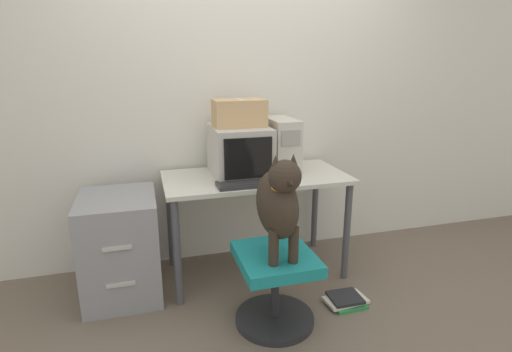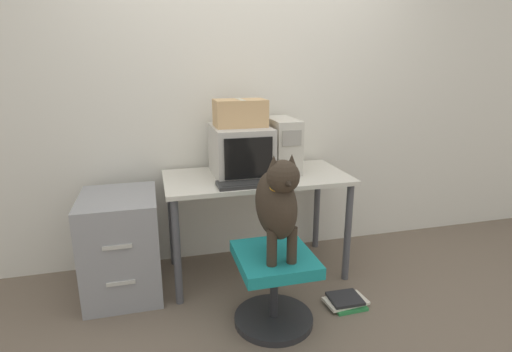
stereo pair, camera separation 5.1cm
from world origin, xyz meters
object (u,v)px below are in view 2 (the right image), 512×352
Objects in this scene: crt_monitor at (241,151)px; book_stack_floor at (346,301)px; office_chair at (274,283)px; cardboard_box at (240,113)px; keyboard at (252,183)px; pc_tower at (282,145)px; dog at (277,201)px; filing_cabinet at (122,245)px.

crt_monitor is 1.25m from book_stack_floor.
cardboard_box reaches higher than office_chair.
cardboard_box is (-0.02, 0.28, 0.43)m from keyboard.
book_stack_floor is at bearing 4.85° from office_chair.
pc_tower reaches higher than dog.
keyboard reaches higher than book_stack_floor.
book_stack_floor is (0.23, -0.69, -0.93)m from pc_tower.
dog is at bearing -110.27° from pc_tower.
crt_monitor is 0.73m from dog.
keyboard is 0.66m from office_chair.
cardboard_box reaches higher than crt_monitor.
keyboard is 1.00m from book_stack_floor.
keyboard is at bearing -86.53° from cardboard_box.
cardboard_box is at bearing 130.82° from book_stack_floor.
keyboard is 0.99m from filing_cabinet.
dog reaches higher than office_chair.
pc_tower is 0.67× the size of dog.
filing_cabinet is at bearing -174.24° from cardboard_box.
pc_tower reaches higher than filing_cabinet.
book_stack_floor is at bearing -21.59° from filing_cabinet.
pc_tower is 1.46× the size of book_stack_floor.
office_chair is at bearing -33.83° from filing_cabinet.
crt_monitor is 1.03× the size of keyboard.
crt_monitor is 0.33m from pc_tower.
keyboard reaches higher than filing_cabinet.
dog is at bearing -86.49° from cardboard_box.
cardboard_box is at bearing 93.67° from office_chair.
book_stack_floor is (0.56, -0.64, -0.91)m from crt_monitor.
filing_cabinet is (-0.90, 0.64, -0.45)m from dog.
keyboard is 0.75× the size of dog.
dog reaches higher than keyboard.
crt_monitor is at bearing 93.52° from keyboard.
filing_cabinet is 2.45× the size of book_stack_floor.
crt_monitor is 1.69× the size of book_stack_floor.
cardboard_box is at bearing 93.51° from dog.
office_chair is 0.53m from dog.
pc_tower reaches higher than book_stack_floor.
crt_monitor reaches higher than office_chair.
keyboard is at bearing -12.33° from filing_cabinet.
filing_cabinet reaches higher than office_chair.
crt_monitor is 1.16× the size of pc_tower.
office_chair is at bearing -86.20° from keyboard.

